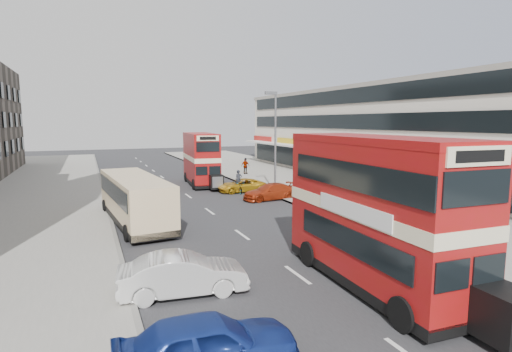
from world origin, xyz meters
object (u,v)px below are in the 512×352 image
coach (135,198)px  car_right_a (270,192)px  bus_second (201,159)px  cyclist (239,186)px  pedestrian_near (312,185)px  car_left_front (183,274)px  car_right_b (242,185)px  bus_main (377,211)px  street_lamp (275,135)px  pedestrian_far (245,166)px  car_left_near (208,345)px

coach → car_right_a: 10.69m
bus_second → cyclist: bus_second is taller
pedestrian_near → car_left_front: bearing=44.2°
cyclist → car_right_b: bearing=46.8°
car_right_b → pedestrian_near: 6.19m
bus_main → car_left_front: bearing=-14.1°
bus_second → car_right_a: bearing=112.2°
bus_second → car_left_front: (-6.91, -23.39, -1.71)m
cyclist → car_left_front: bearing=-112.7°
street_lamp → pedestrian_far: street_lamp is taller
car_left_near → pedestrian_near: pedestrian_near is taller
street_lamp → car_right_a: street_lamp is taller
bus_main → pedestrian_near: size_ratio=5.15×
car_right_a → car_left_front: bearing=-38.9°
car_right_a → cyclist: bearing=-166.3°
car_right_b → street_lamp: bearing=44.8°
pedestrian_near → car_right_b: bearing=-52.2°
car_left_near → pedestrian_near: bearing=-35.1°
bus_main → bus_second: bearing=-88.9°
car_right_a → cyclist: cyclist is taller
coach → street_lamp: bearing=19.4°
car_left_near → cyclist: 24.11m
car_right_b → pedestrian_near: bearing=41.0°
street_lamp → car_right_b: (-1.99, 2.10, -4.23)m
bus_main → cyclist: (2.09, 19.66, -2.08)m
street_lamp → bus_second: street_lamp is taller
car_left_near → cyclist: (8.98, 22.37, -0.10)m
car_left_front → car_right_b: size_ratio=1.08×
coach → car_left_near: size_ratio=2.26×
car_right_b → pedestrian_far: 10.70m
car_left_front → car_right_b: car_left_front is taller
coach → car_left_front: 10.84m
bus_main → car_left_near: 7.66m
car_left_near → car_right_b: car_left_near is taller
bus_main → coach: 14.45m
car_right_b → pedestrian_near: size_ratio=2.18×
street_lamp → bus_main: bearing=-104.0°
street_lamp → car_right_a: 4.74m
pedestrian_far → cyclist: 11.22m
street_lamp → bus_main: (-4.49, -17.96, -2.08)m
bus_second → car_right_b: size_ratio=2.14×
street_lamp → car_left_front: street_lamp is taller
pedestrian_far → pedestrian_near: bearing=-100.8°
car_left_front → pedestrian_far: (13.07, 28.04, 0.31)m
bus_second → pedestrian_near: 11.70m
car_right_b → car_left_front: bearing=-24.9°
car_left_near → car_right_a: size_ratio=1.02×
pedestrian_far → bus_main: bearing=-112.6°
street_lamp → pedestrian_near: (1.96, -2.65, -3.72)m
coach → car_right_b: (9.32, 7.37, -0.93)m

